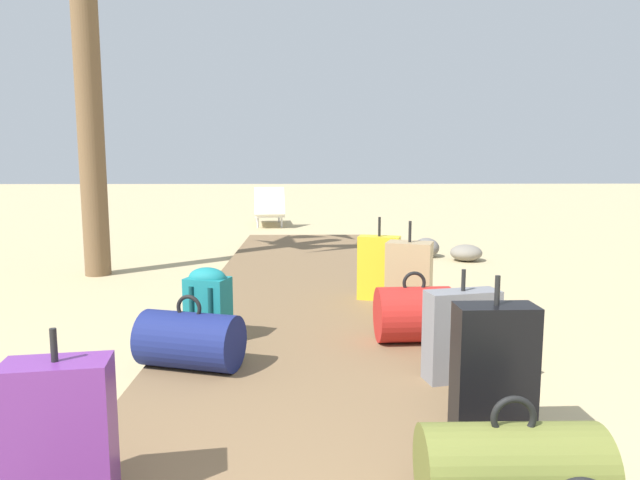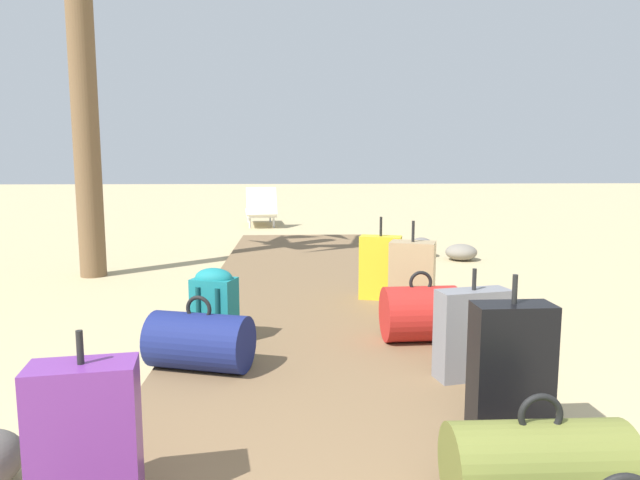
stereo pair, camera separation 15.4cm
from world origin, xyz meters
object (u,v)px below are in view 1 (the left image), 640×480
at_px(suitcase_grey, 462,335).
at_px(duffel_bag_olive, 511,469).
at_px(suitcase_tan, 409,278).
at_px(suitcase_yellow, 379,268).
at_px(backpack_teal, 208,303).
at_px(suitcase_black, 494,370).
at_px(duffel_bag_red, 413,314).
at_px(suitcase_purple, 60,435).
at_px(duffel_bag_navy, 190,340).
at_px(lounge_chair, 269,210).

bearing_deg(suitcase_grey, duffel_bag_olive, -97.12).
relative_size(suitcase_tan, suitcase_grey, 1.20).
bearing_deg(suitcase_yellow, suitcase_grey, -82.96).
distance_m(suitcase_tan, suitcase_grey, 1.41).
height_order(backpack_teal, suitcase_yellow, suitcase_yellow).
xyz_separation_m(suitcase_black, duffel_bag_olive, (-0.12, -0.59, -0.14)).
xyz_separation_m(backpack_teal, duffel_bag_red, (1.43, -0.04, -0.08)).
relative_size(suitcase_tan, duffel_bag_red, 1.47).
height_order(suitcase_grey, duffel_bag_red, suitcase_grey).
distance_m(backpack_teal, suitcase_black, 2.09).
xyz_separation_m(suitcase_purple, suitcase_tan, (1.71, 2.61, 0.03)).
bearing_deg(duffel_bag_navy, duffel_bag_olive, -45.60).
relative_size(backpack_teal, suitcase_grey, 0.81).
bearing_deg(suitcase_purple, backpack_teal, 84.38).
distance_m(suitcase_purple, suitcase_black, 1.81).
relative_size(duffel_bag_navy, duffel_bag_red, 1.28).
xyz_separation_m(suitcase_yellow, suitcase_tan, (0.18, -0.52, 0.01)).
xyz_separation_m(suitcase_tan, duffel_bag_olive, (-0.10, -2.67, -0.14)).
xyz_separation_m(suitcase_purple, suitcase_grey, (1.77, 1.20, -0.01)).
bearing_deg(duffel_bag_olive, duffel_bag_red, 89.70).
bearing_deg(suitcase_purple, duffel_bag_olive, -2.28).
relative_size(suitcase_yellow, suitcase_black, 1.01).
distance_m(suitcase_yellow, suitcase_black, 2.61).
bearing_deg(duffel_bag_red, suitcase_yellow, 94.25).
height_order(backpack_teal, suitcase_purple, suitcase_purple).
bearing_deg(suitcase_grey, duffel_bag_red, 101.86).
distance_m(duffel_bag_navy, suitcase_grey, 1.61).
height_order(backpack_teal, duffel_bag_olive, backpack_teal).
distance_m(backpack_teal, suitcase_yellow, 1.80).
height_order(suitcase_black, duffel_bag_red, suitcase_black).
distance_m(suitcase_yellow, duffel_bag_red, 1.24).
bearing_deg(duffel_bag_red, lounge_chair, 101.04).
distance_m(suitcase_black, suitcase_tan, 2.08).
xyz_separation_m(duffel_bag_red, lounge_chair, (-1.56, 7.99, 0.05)).
bearing_deg(backpack_teal, duffel_bag_red, -1.52).
bearing_deg(suitcase_yellow, duffel_bag_navy, -128.30).
distance_m(suitcase_purple, duffel_bag_navy, 1.42).
bearing_deg(suitcase_black, suitcase_grey, 87.12).
xyz_separation_m(backpack_teal, suitcase_black, (1.55, -1.41, 0.03)).
xyz_separation_m(suitcase_black, lounge_chair, (-1.67, 9.36, -0.06)).
xyz_separation_m(suitcase_grey, duffel_bag_olive, (-0.16, -1.26, -0.10)).
height_order(backpack_teal, duffel_bag_red, backpack_teal).
relative_size(suitcase_tan, lounge_chair, 0.50).
height_order(suitcase_yellow, lounge_chair, suitcase_yellow).
bearing_deg(suitcase_yellow, duffel_bag_olive, -88.54).
relative_size(duffel_bag_navy, lounge_chair, 0.43).
bearing_deg(duffel_bag_red, duffel_bag_navy, -161.41).
distance_m(suitcase_purple, duffel_bag_red, 2.50).
relative_size(suitcase_grey, duffel_bag_olive, 1.00).
bearing_deg(suitcase_tan, suitcase_grey, -87.72).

